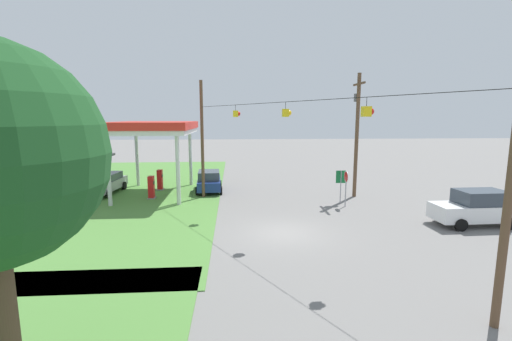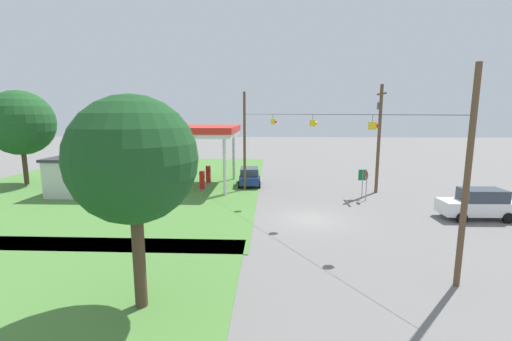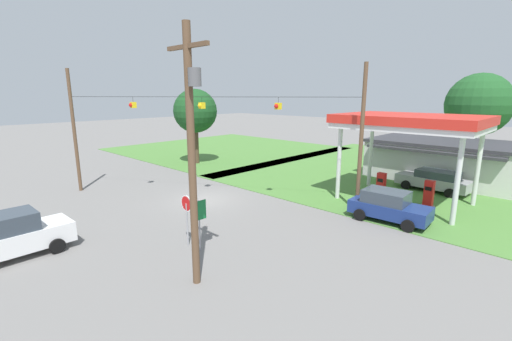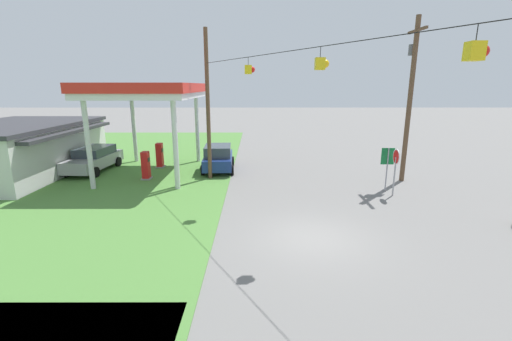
% 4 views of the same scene
% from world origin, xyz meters
% --- Properties ---
extents(ground_plane, '(160.00, 160.00, 0.00)m').
position_xyz_m(ground_plane, '(0.00, 0.00, 0.00)').
color(ground_plane, slate).
extents(grass_verge_station_corner, '(36.00, 28.00, 0.04)m').
position_xyz_m(grass_verge_station_corner, '(11.99, 17.74, 0.02)').
color(grass_verge_station_corner, '#4C7F38').
rests_on(grass_verge_station_corner, ground).
extents(gas_station_canopy, '(8.59, 6.14, 5.80)m').
position_xyz_m(gas_station_canopy, '(9.99, 8.90, 5.27)').
color(gas_station_canopy, silver).
rests_on(gas_station_canopy, ground).
extents(gas_station_store, '(11.18, 7.86, 3.30)m').
position_xyz_m(gas_station_store, '(9.83, 17.72, 1.66)').
color(gas_station_store, silver).
rests_on(gas_station_store, ground).
extents(fuel_pump_near, '(0.71, 0.56, 1.75)m').
position_xyz_m(fuel_pump_near, '(8.42, 8.90, 0.84)').
color(fuel_pump_near, gray).
rests_on(fuel_pump_near, ground).
extents(fuel_pump_far, '(0.71, 0.56, 1.75)m').
position_xyz_m(fuel_pump_far, '(11.56, 8.90, 0.84)').
color(fuel_pump_far, gray).
rests_on(fuel_pump_far, ground).
extents(car_at_pumps_front, '(4.36, 2.29, 1.77)m').
position_xyz_m(car_at_pumps_front, '(10.72, 4.70, 0.91)').
color(car_at_pumps_front, navy).
rests_on(car_at_pumps_front, ground).
extents(car_at_pumps_rear, '(5.11, 2.38, 1.63)m').
position_xyz_m(car_at_pumps_rear, '(10.60, 13.09, 0.86)').
color(car_at_pumps_rear, '#9E9EA3').
rests_on(car_at_pumps_rear, ground).
extents(stop_sign_roadside, '(0.80, 0.08, 2.50)m').
position_xyz_m(stop_sign_roadside, '(5.19, -5.07, 1.81)').
color(stop_sign_roadside, '#99999E').
rests_on(stop_sign_roadside, ground).
extents(route_sign, '(0.10, 0.70, 2.40)m').
position_xyz_m(route_sign, '(6.05, -4.98, 1.71)').
color(route_sign, gray).
rests_on(route_sign, ground).
extents(utility_pole_main, '(2.20, 0.44, 9.42)m').
position_xyz_m(utility_pole_main, '(8.21, -6.78, 5.28)').
color(utility_pole_main, brown).
rests_on(utility_pole_main, ground).
extents(signal_span_gantry, '(17.56, 10.24, 8.87)m').
position_xyz_m(signal_span_gantry, '(-0.00, -0.01, 4.76)').
color(signal_span_gantry, brown).
rests_on(signal_span_gantry, ground).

